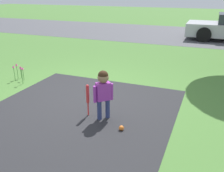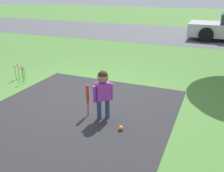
{
  "view_description": "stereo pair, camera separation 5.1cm",
  "coord_description": "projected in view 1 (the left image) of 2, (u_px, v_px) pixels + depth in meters",
  "views": [
    {
      "loc": [
        2.54,
        -4.5,
        2.16
      ],
      "look_at": [
        0.9,
        -0.47,
        0.48
      ],
      "focal_mm": 40.0,
      "sensor_mm": 36.0,
      "label": 1
    },
    {
      "loc": [
        2.59,
        -4.48,
        2.16
      ],
      "look_at": [
        0.9,
        -0.47,
        0.48
      ],
      "focal_mm": 40.0,
      "sensor_mm": 36.0,
      "label": 2
    }
  ],
  "objects": [
    {
      "name": "driveway_strip",
      "position": [
        16.0,
        166.0,
        3.26
      ],
      "size": [
        3.49,
        7.0,
        0.01
      ],
      "color": "#262628",
      "rests_on": "ground"
    },
    {
      "name": "baseball_bat",
      "position": [
        88.0,
        96.0,
        4.46
      ],
      "size": [
        0.06,
        0.06,
        0.6
      ],
      "color": "red",
      "rests_on": "ground"
    },
    {
      "name": "sports_ball",
      "position": [
        121.0,
        128.0,
        4.09
      ],
      "size": [
        0.08,
        0.08,
        0.08
      ],
      "color": "orange",
      "rests_on": "ground"
    },
    {
      "name": "ground_plane",
      "position": [
        82.0,
        94.0,
        5.56
      ],
      "size": [
        60.0,
        60.0,
        0.0
      ],
      "primitive_type": "plane",
      "color": "#477533"
    },
    {
      "name": "child",
      "position": [
        103.0,
        88.0,
        4.28
      ],
      "size": [
        0.28,
        0.28,
        0.9
      ],
      "rotation": [
        0.0,
        0.0,
        0.79
      ],
      "color": "navy",
      "rests_on": "ground"
    },
    {
      "name": "street_strip",
      "position": [
        163.0,
        33.0,
        13.28
      ],
      "size": [
        40.0,
        6.0,
        0.01
      ],
      "color": "#4C4C51",
      "rests_on": "ground"
    },
    {
      "name": "flower_bed",
      "position": [
        19.0,
        68.0,
        6.26
      ],
      "size": [
        0.45,
        0.39,
        0.44
      ],
      "color": "#38702D",
      "rests_on": "ground"
    }
  ]
}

